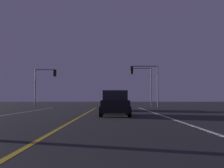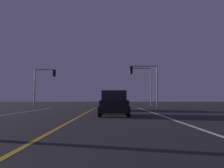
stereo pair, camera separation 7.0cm
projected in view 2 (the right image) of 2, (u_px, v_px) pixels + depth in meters
name	position (u px, v px, depth m)	size (l,w,h in m)	color
lane_edge_right	(174.00, 120.00, 14.00)	(0.16, 38.01, 0.01)	silver
lane_center_divider	(73.00, 120.00, 14.01)	(0.16, 38.01, 0.01)	gold
car_lead_same_lane	(114.00, 104.00, 17.44)	(2.02, 4.30, 1.70)	black
car_ahead_far	(117.00, 102.00, 25.13)	(2.02, 4.30, 1.70)	black
traffic_light_near_right	(144.00, 76.00, 33.71)	(3.69, 0.36, 5.50)	#4C4C51
traffic_light_near_left	(45.00, 79.00, 33.70)	(2.89, 0.36, 5.04)	#4C4C51
traffic_light_far_right	(141.00, 78.00, 39.21)	(3.29, 0.36, 5.88)	#4C4C51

